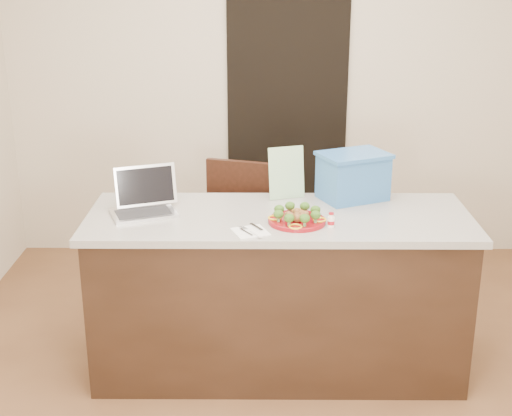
{
  "coord_description": "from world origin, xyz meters",
  "views": [
    {
      "loc": [
        -0.1,
        -3.34,
        2.21
      ],
      "look_at": [
        -0.12,
        0.2,
        0.98
      ],
      "focal_mm": 50.0,
      "sensor_mm": 36.0,
      "label": 1
    }
  ],
  "objects_px": {
    "laptop": "(145,200)",
    "plate": "(297,221)",
    "island": "(278,292)",
    "blue_box": "(353,176)",
    "napkin": "(250,232)",
    "yogurt_bottle": "(331,221)",
    "chair": "(239,230)"
  },
  "relations": [
    {
      "from": "laptop",
      "to": "plate",
      "type": "bearing_deg",
      "value": -32.95
    },
    {
      "from": "island",
      "to": "blue_box",
      "type": "height_order",
      "value": "blue_box"
    },
    {
      "from": "plate",
      "to": "napkin",
      "type": "relative_size",
      "value": 1.86
    },
    {
      "from": "island",
      "to": "yogurt_bottle",
      "type": "relative_size",
      "value": 26.65
    },
    {
      "from": "island",
      "to": "blue_box",
      "type": "xyz_separation_m",
      "value": [
        0.42,
        0.28,
        0.59
      ]
    },
    {
      "from": "plate",
      "to": "laptop",
      "type": "bearing_deg",
      "value": 167.78
    },
    {
      "from": "napkin",
      "to": "blue_box",
      "type": "distance_m",
      "value": 0.8
    },
    {
      "from": "blue_box",
      "to": "napkin",
      "type": "bearing_deg",
      "value": -161.34
    },
    {
      "from": "napkin",
      "to": "chair",
      "type": "bearing_deg",
      "value": 95.15
    },
    {
      "from": "blue_box",
      "to": "chair",
      "type": "xyz_separation_m",
      "value": [
        -0.66,
        0.43,
        -0.49
      ]
    },
    {
      "from": "chair",
      "to": "blue_box",
      "type": "bearing_deg",
      "value": -15.98
    },
    {
      "from": "plate",
      "to": "yogurt_bottle",
      "type": "bearing_deg",
      "value": -19.68
    },
    {
      "from": "plate",
      "to": "napkin",
      "type": "height_order",
      "value": "plate"
    },
    {
      "from": "yogurt_bottle",
      "to": "blue_box",
      "type": "relative_size",
      "value": 0.17
    },
    {
      "from": "island",
      "to": "yogurt_bottle",
      "type": "xyz_separation_m",
      "value": [
        0.26,
        -0.18,
        0.49
      ]
    },
    {
      "from": "laptop",
      "to": "chair",
      "type": "relative_size",
      "value": 0.4
    },
    {
      "from": "island",
      "to": "chair",
      "type": "relative_size",
      "value": 2.07
    },
    {
      "from": "island",
      "to": "blue_box",
      "type": "distance_m",
      "value": 0.78
    },
    {
      "from": "plate",
      "to": "laptop",
      "type": "relative_size",
      "value": 0.76
    },
    {
      "from": "laptop",
      "to": "island",
      "type": "bearing_deg",
      "value": -25.35
    },
    {
      "from": "napkin",
      "to": "yogurt_bottle",
      "type": "relative_size",
      "value": 2.09
    },
    {
      "from": "plate",
      "to": "chair",
      "type": "xyz_separation_m",
      "value": [
        -0.33,
        0.82,
        -0.37
      ]
    },
    {
      "from": "plate",
      "to": "chair",
      "type": "bearing_deg",
      "value": 111.7
    },
    {
      "from": "napkin",
      "to": "island",
      "type": "bearing_deg",
      "value": 59.96
    },
    {
      "from": "napkin",
      "to": "blue_box",
      "type": "bearing_deg",
      "value": 43.1
    },
    {
      "from": "napkin",
      "to": "laptop",
      "type": "relative_size",
      "value": 0.41
    },
    {
      "from": "island",
      "to": "yogurt_bottle",
      "type": "height_order",
      "value": "yogurt_bottle"
    },
    {
      "from": "plate",
      "to": "blue_box",
      "type": "bearing_deg",
      "value": 49.83
    },
    {
      "from": "napkin",
      "to": "laptop",
      "type": "bearing_deg",
      "value": 151.08
    },
    {
      "from": "island",
      "to": "plate",
      "type": "relative_size",
      "value": 6.85
    },
    {
      "from": "plate",
      "to": "yogurt_bottle",
      "type": "relative_size",
      "value": 3.89
    },
    {
      "from": "island",
      "to": "laptop",
      "type": "height_order",
      "value": "laptop"
    }
  ]
}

